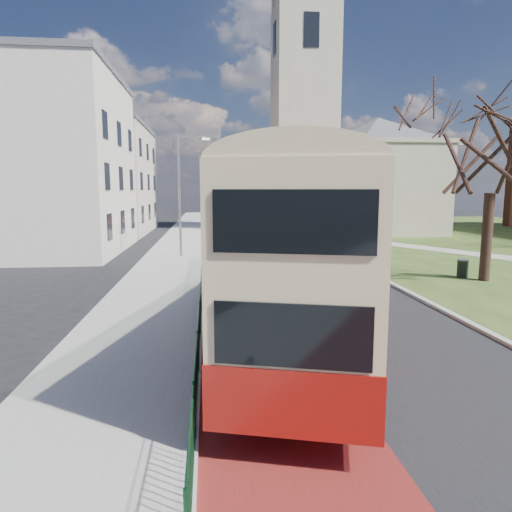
{
  "coord_description": "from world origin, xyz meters",
  "views": [
    {
      "loc": [
        -2.65,
        -12.89,
        4.52
      ],
      "look_at": [
        -0.81,
        4.52,
        2.0
      ],
      "focal_mm": 32.0,
      "sensor_mm": 36.0,
      "label": 1
    }
  ],
  "objects": [
    {
      "name": "ground",
      "position": [
        0.0,
        0.0,
        0.0
      ],
      "size": [
        160.0,
        160.0,
        0.0
      ],
      "primitive_type": "plane",
      "color": "black",
      "rests_on": "ground"
    },
    {
      "name": "road_carriageway",
      "position": [
        1.5,
        20.0,
        0.01
      ],
      "size": [
        9.0,
        120.0,
        0.01
      ],
      "primitive_type": "cube",
      "color": "black",
      "rests_on": "ground"
    },
    {
      "name": "bus_lane",
      "position": [
        -1.2,
        20.0,
        0.01
      ],
      "size": [
        3.4,
        120.0,
        0.01
      ],
      "primitive_type": "cube",
      "color": "#591414",
      "rests_on": "ground"
    },
    {
      "name": "pavement_west",
      "position": [
        -5.0,
        20.0,
        0.06
      ],
      "size": [
        4.0,
        120.0,
        0.12
      ],
      "primitive_type": "cube",
      "color": "gray",
      "rests_on": "ground"
    },
    {
      "name": "kerb_west",
      "position": [
        -3.0,
        20.0,
        0.07
      ],
      "size": [
        0.25,
        120.0,
        0.13
      ],
      "primitive_type": "cube",
      "color": "#999993",
      "rests_on": "ground"
    },
    {
      "name": "kerb_east",
      "position": [
        6.1,
        22.0,
        0.07
      ],
      "size": [
        0.25,
        80.0,
        0.13
      ],
      "primitive_type": "cube",
      "color": "#999993",
      "rests_on": "ground"
    },
    {
      "name": "pedestrian_railing",
      "position": [
        -2.95,
        4.0,
        0.55
      ],
      "size": [
        0.07,
        24.0,
        1.12
      ],
      "color": "#0D3B21",
      "rests_on": "ground"
    },
    {
      "name": "gothic_church",
      "position": [
        12.56,
        38.0,
        13.13
      ],
      "size": [
        16.38,
        18.0,
        40.0
      ],
      "color": "#A29983",
      "rests_on": "ground"
    },
    {
      "name": "street_block_near",
      "position": [
        -14.0,
        22.0,
        6.51
      ],
      "size": [
        10.3,
        14.3,
        13.0
      ],
      "color": "beige",
      "rests_on": "ground"
    },
    {
      "name": "street_block_far",
      "position": [
        -14.0,
        38.0,
        5.76
      ],
      "size": [
        10.3,
        16.3,
        11.5
      ],
      "color": "beige",
      "rests_on": "ground"
    },
    {
      "name": "streetlamp",
      "position": [
        -4.35,
        18.0,
        4.59
      ],
      "size": [
        2.13,
        0.18,
        8.0
      ],
      "color": "gray",
      "rests_on": "pavement_west"
    },
    {
      "name": "bus",
      "position": [
        0.32,
        -0.18,
        2.98
      ],
      "size": [
        6.19,
        12.82,
        5.23
      ],
      "rotation": [
        0.0,
        0.0,
        -0.28
      ],
      "color": "maroon",
      "rests_on": "ground"
    },
    {
      "name": "winter_tree_near",
      "position": [
        11.12,
        8.29,
        7.81
      ],
      "size": [
        7.88,
        7.88,
        11.22
      ],
      "rotation": [
        0.0,
        0.0,
        0.03
      ],
      "color": "#311E18",
      "rests_on": "grass_green"
    },
    {
      "name": "litter_bin",
      "position": [
        10.51,
        9.22,
        0.52
      ],
      "size": [
        0.67,
        0.67,
        0.95
      ],
      "rotation": [
        0.0,
        0.0,
        0.15
      ],
      "color": "black",
      "rests_on": "grass_green"
    }
  ]
}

